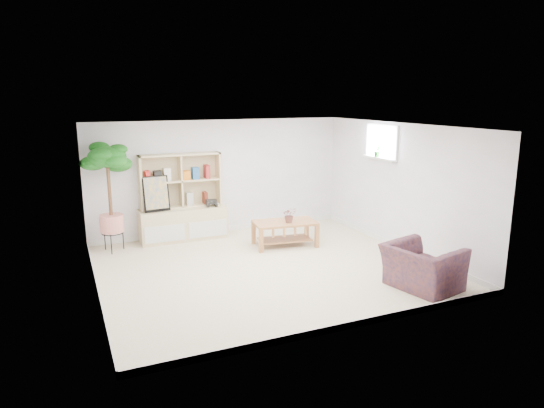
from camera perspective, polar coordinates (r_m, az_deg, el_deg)
name	(u,v)px	position (r m, az deg, el deg)	size (l,w,h in m)	color
floor	(266,267)	(8.40, -0.67, -7.47)	(5.50, 5.00, 0.01)	beige
ceiling	(266,126)	(7.90, -0.72, 9.11)	(5.50, 5.00, 0.01)	white
walls	(266,199)	(8.06, -0.70, 0.56)	(5.51, 5.01, 2.40)	white
baseboard	(266,265)	(8.38, -0.67, -7.15)	(5.50, 5.00, 0.10)	white
window	(382,142)	(9.82, 12.81, 7.14)	(0.10, 0.98, 0.68)	white
window_sill	(379,158)	(9.81, 12.43, 5.27)	(0.14, 1.00, 0.04)	white
storage_unit	(182,197)	(9.95, -10.50, 0.77)	(1.75, 0.59, 1.75)	#D8BD88
poster	(156,194)	(9.74, -13.48, 1.17)	(0.51, 0.12, 0.70)	yellow
toy_truck	(211,202)	(10.04, -7.14, 0.18)	(0.31, 0.21, 0.16)	black
coffee_table	(285,234)	(9.51, 1.52, -3.50)	(1.20, 0.65, 0.49)	#9D6E39
table_plant	(289,215)	(9.34, 2.07, -1.30)	(0.27, 0.23, 0.30)	#205221
floor_tree	(110,198)	(9.48, -18.53, 0.70)	(0.76, 0.76, 2.07)	#0B4714
armchair	(423,264)	(7.75, 17.29, -6.78)	(1.04, 0.90, 0.77)	#13193D
sill_plant	(377,151)	(9.84, 12.28, 6.09)	(0.13, 0.10, 0.23)	#0B4714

